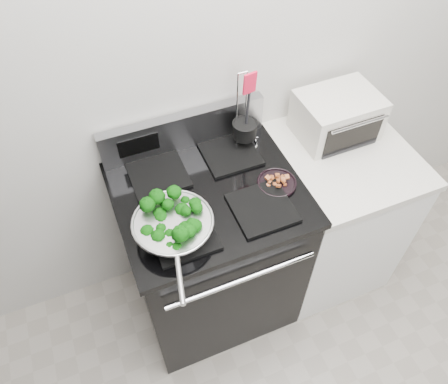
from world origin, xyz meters
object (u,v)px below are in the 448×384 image
gas_range (211,250)px  utensil_holder (245,133)px  skillet (173,226)px  bacon_plate (277,181)px  toaster_oven (337,116)px

gas_range → utensil_holder: 0.62m
skillet → utensil_holder: bearing=50.1°
gas_range → bacon_plate: 0.56m
utensil_holder → bacon_plate: bearing=-92.9°
bacon_plate → utensil_holder: size_ratio=0.43×
gas_range → toaster_oven: bearing=11.4°
gas_range → toaster_oven: size_ratio=3.07×
gas_range → bacon_plate: (0.29, -0.08, 0.48)m
skillet → toaster_oven: toaster_oven is taller
gas_range → utensil_holder: (0.25, 0.20, 0.53)m
bacon_plate → toaster_oven: size_ratio=0.46×
skillet → toaster_oven: 0.95m
bacon_plate → toaster_oven: toaster_oven is taller
utensil_holder → toaster_oven: bearing=-16.7°
gas_range → toaster_oven: (0.70, 0.14, 0.54)m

